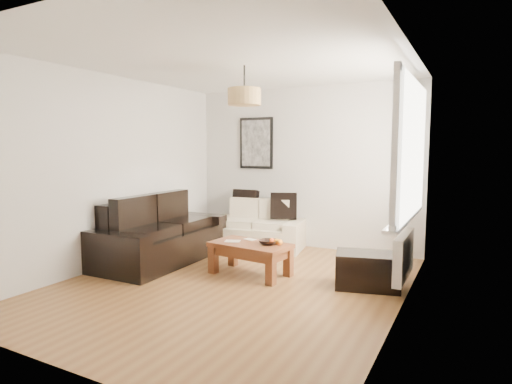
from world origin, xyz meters
The scene contains 21 objects.
floor centered at (0.00, 0.00, 0.00)m, with size 4.50×4.50×0.00m, color brown.
ceiling centered at (0.00, 0.00, 2.60)m, with size 3.80×4.50×0.00m, color white, non-canonical shape.
wall_back centered at (0.00, 2.25, 1.30)m, with size 3.80×0.04×2.60m, color silver, non-canonical shape.
wall_front centered at (0.00, -2.25, 1.30)m, with size 3.80×0.04×2.60m, color silver, non-canonical shape.
wall_left centered at (-1.90, 0.00, 1.30)m, with size 0.04×4.50×2.60m, color silver, non-canonical shape.
wall_right centered at (1.90, 0.00, 1.30)m, with size 0.04×4.50×2.60m, color silver, non-canonical shape.
window_bay centered at (1.86, 0.80, 1.60)m, with size 0.14×1.90×1.60m, color white, non-canonical shape.
radiator centered at (1.82, 0.80, 0.38)m, with size 0.10×0.90×0.52m, color white.
poster centered at (-0.85, 2.22, 1.70)m, with size 0.62×0.04×0.87m, color black, non-canonical shape.
pendant_shade centered at (0.00, 0.30, 2.23)m, with size 0.40×0.40×0.20m, color tan.
loveseat_cream centered at (-0.60, 1.78, 0.36)m, with size 1.47×0.80×0.73m, color beige, non-canonical shape.
sofa_leather centered at (-1.43, 0.43, 0.43)m, with size 2.00×0.97×0.87m, color black, non-canonical shape.
coffee_table centered at (0.01, 0.43, 0.21)m, with size 1.01×0.55×0.41m, color brown, non-canonical shape.
ottoman centered at (1.45, 0.62, 0.20)m, with size 0.71×0.46×0.41m, color black.
cushion_left centered at (-0.93, 1.96, 0.69)m, with size 0.44×0.14×0.44m, color black.
cushion_right centered at (-0.21, 1.96, 0.69)m, with size 0.42×0.13×0.42m, color black.
fruit_bowl centered at (0.24, 0.47, 0.44)m, with size 0.24×0.24×0.06m, color black.
orange_a centered at (0.34, 0.52, 0.45)m, with size 0.07×0.07×0.07m, color orange.
orange_b centered at (0.39, 0.49, 0.45)m, with size 0.08×0.08×0.08m, color orange.
orange_c centered at (0.28, 0.51, 0.45)m, with size 0.07×0.07×0.07m, color #FD5315.
papers centered at (-0.25, 0.41, 0.41)m, with size 0.20×0.14×0.01m, color beige.
Camera 1 is at (2.52, -4.18, 1.61)m, focal length 29.49 mm.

